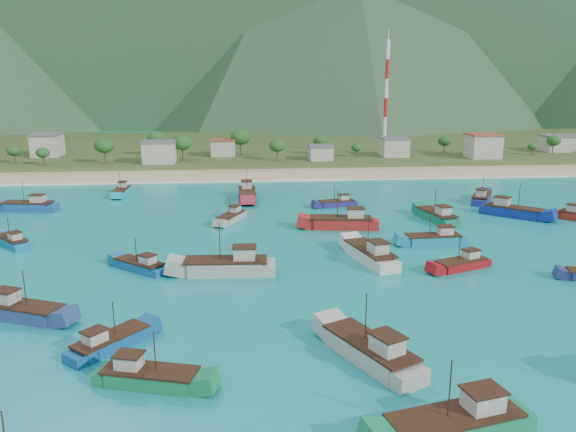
{
  "coord_description": "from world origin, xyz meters",
  "views": [
    {
      "loc": [
        -2.86,
        -79.52,
        27.39
      ],
      "look_at": [
        5.72,
        18.0,
        3.0
      ],
      "focal_mm": 35.0,
      "sensor_mm": 36.0,
      "label": 1
    }
  ],
  "objects": [
    {
      "name": "boat_5",
      "position": [
        -11.5,
        -32.55,
        0.66
      ],
      "size": [
        10.18,
        5.41,
        5.77
      ],
      "rotation": [
        0.0,
        0.0,
        4.44
      ],
      "color": "#137B47",
      "rests_on": "ground"
    },
    {
      "name": "boat_31",
      "position": [
        51.9,
        25.87,
        0.92
      ],
      "size": [
        11.35,
        10.94,
        7.19
      ],
      "rotation": [
        0.0,
        0.0,
        3.96
      ],
      "color": "navy",
      "rests_on": "ground"
    },
    {
      "name": "boat_17",
      "position": [
        13.66,
        -42.37,
        0.9
      ],
      "size": [
        12.54,
        6.21,
        7.12
      ],
      "rotation": [
        0.0,
        0.0,
        1.8
      ],
      "color": "#138050",
      "rests_on": "ground"
    },
    {
      "name": "boat_9",
      "position": [
        35.33,
        23.47,
        0.84
      ],
      "size": [
        5.58,
        11.88,
        6.76
      ],
      "rotation": [
        0.0,
        0.0,
        0.2
      ],
      "color": "#117755",
      "rests_on": "ground"
    },
    {
      "name": "ground",
      "position": [
        0.0,
        0.0,
        0.0
      ],
      "size": [
        600.0,
        600.0,
        0.0
      ],
      "primitive_type": "plane",
      "color": "#0D937D",
      "rests_on": "ground"
    },
    {
      "name": "radio_tower",
      "position": [
        46.53,
        108.0,
        20.37
      ],
      "size": [
        1.2,
        1.2,
        37.55
      ],
      "color": "red",
      "rests_on": "ground"
    },
    {
      "name": "surf_line",
      "position": [
        0.0,
        69.5,
        0.0
      ],
      "size": [
        400.0,
        2.5,
        0.08
      ],
      "primitive_type": "cube",
      "color": "white",
      "rests_on": "ground"
    },
    {
      "name": "boat_4",
      "position": [
        16.79,
        0.49,
        0.94
      ],
      "size": [
        6.56,
        12.9,
        7.32
      ],
      "rotation": [
        0.0,
        0.0,
        0.25
      ],
      "color": "silver",
      "rests_on": "ground"
    },
    {
      "name": "boat_0",
      "position": [
        -47.01,
        39.41,
        0.84
      ],
      "size": [
        11.82,
        4.99,
        6.77
      ],
      "rotation": [
        0.0,
        0.0,
        1.43
      ],
      "color": "#1B5091",
      "rests_on": "ground"
    },
    {
      "name": "boat_8",
      "position": [
        18.17,
        37.86,
        0.53
      ],
      "size": [
        8.89,
        4.31,
        5.05
      ],
      "rotation": [
        0.0,
        0.0,
        1.79
      ],
      "color": "navy",
      "rests_on": "ground"
    },
    {
      "name": "boat_10",
      "position": [
        29.36,
        -4.08,
        0.58
      ],
      "size": [
        9.4,
        5.83,
        5.35
      ],
      "rotation": [
        0.0,
        0.0,
        1.95
      ],
      "color": "maroon",
      "rests_on": "ground"
    },
    {
      "name": "boat_6",
      "position": [
        -1.18,
        47.07,
        0.97
      ],
      "size": [
        3.78,
        12.66,
        7.47
      ],
      "rotation": [
        0.0,
        0.0,
        3.14
      ],
      "color": "#B8283B",
      "rests_on": "ground"
    },
    {
      "name": "boat_22",
      "position": [
        -4.58,
        27.03,
        0.58
      ],
      "size": [
        6.23,
        9.38,
        5.37
      ],
      "rotation": [
        0.0,
        0.0,
        2.71
      ],
      "color": "#A39F94",
      "rests_on": "ground"
    },
    {
      "name": "boat_11",
      "position": [
        29.51,
        8.4,
        0.71
      ],
      "size": [
        10.35,
        3.36,
        6.06
      ],
      "rotation": [
        0.0,
        0.0,
        1.6
      ],
      "color": "teal",
      "rests_on": "ground"
    },
    {
      "name": "beach",
      "position": [
        0.0,
        79.0,
        0.0
      ],
      "size": [
        400.0,
        18.0,
        1.2
      ],
      "primitive_type": "cube",
      "color": "beige",
      "rests_on": "ground"
    },
    {
      "name": "land",
      "position": [
        0.0,
        140.0,
        0.0
      ],
      "size": [
        400.0,
        110.0,
        2.4
      ],
      "primitive_type": "cube",
      "color": "#385123",
      "rests_on": "ground"
    },
    {
      "name": "boat_16",
      "position": [
        -30.94,
        54.64,
        0.63
      ],
      "size": [
        3.09,
        9.61,
        5.63
      ],
      "rotation": [
        0.0,
        0.0,
        3.11
      ],
      "color": "#14A7B4",
      "rests_on": "ground"
    },
    {
      "name": "boat_14",
      "position": [
        -4.79,
        -3.33,
        1.02
      ],
      "size": [
        13.35,
        4.51,
        7.79
      ],
      "rotation": [
        0.0,
        0.0,
        1.52
      ],
      "color": "#AEA49F",
      "rests_on": "ground"
    },
    {
      "name": "boat_30",
      "position": [
        16.03,
        19.76,
        0.98
      ],
      "size": [
        13.2,
        5.51,
        7.56
      ],
      "rotation": [
        0.0,
        0.0,
        1.43
      ],
      "color": "#A81F1D",
      "rests_on": "ground"
    },
    {
      "name": "boat_12",
      "position": [
        -28.45,
        -16.46,
        0.77
      ],
      "size": [
        11.25,
        7.12,
        6.41
      ],
      "rotation": [
        0.0,
        0.0,
        4.32
      ],
      "color": "navy",
      "rests_on": "ground"
    },
    {
      "name": "vegetation",
      "position": [
        -7.58,
        103.14,
        5.32
      ],
      "size": [
        276.22,
        26.19,
        8.92
      ],
      "color": "#235623",
      "rests_on": "ground"
    },
    {
      "name": "boat_24",
      "position": [
        51.25,
        39.26,
        0.77
      ],
      "size": [
        8.25,
        11.0,
        6.42
      ],
      "rotation": [
        0.0,
        0.0,
        5.75
      ],
      "color": "navy",
      "rests_on": "ground"
    },
    {
      "name": "boat_28",
      "position": [
        -40.92,
        13.85,
        0.55
      ],
      "size": [
        7.83,
        8.27,
        5.2
      ],
      "rotation": [
        0.0,
        0.0,
        0.74
      ],
      "color": "#1270AA",
      "rests_on": "ground"
    },
    {
      "name": "boat_2",
      "position": [
        -17.48,
        -0.72,
        0.57
      ],
      "size": [
        8.65,
        7.76,
        5.32
      ],
      "rotation": [
        0.0,
        0.0,
        0.89
      ],
      "color": "#115B96",
      "rests_on": "ground"
    },
    {
      "name": "boat_15",
      "position": [
        9.71,
        -30.04,
        0.94
      ],
      "size": [
        8.76,
        12.71,
        7.31
      ],
      "rotation": [
        0.0,
        0.0,
        0.46
      ],
      "color": "#B6ABA4",
      "rests_on": "ground"
    },
    {
      "name": "village",
      "position": [
        7.99,
        102.38,
        4.75
      ],
      "size": [
        213.6,
        27.82,
        7.37
      ],
      "color": "beige",
      "rests_on": "ground"
    },
    {
      "name": "boat_23",
      "position": [
        -16.56,
        -25.12,
        0.59
      ],
      "size": [
        8.07,
        8.67,
        5.41
      ],
      "rotation": [
        0.0,
        0.0,
        5.56
      ],
      "color": "#104F93",
      "rests_on": "ground"
    }
  ]
}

